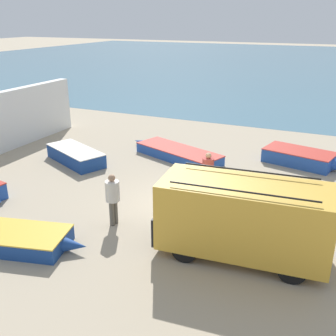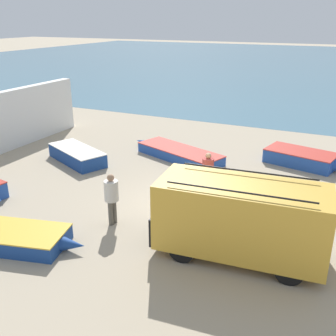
{
  "view_description": "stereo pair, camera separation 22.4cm",
  "coord_description": "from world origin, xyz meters",
  "views": [
    {
      "loc": [
        4.85,
        -12.44,
        6.61
      ],
      "look_at": [
        -1.1,
        0.81,
        1.0
      ],
      "focal_mm": 42.0,
      "sensor_mm": 36.0,
      "label": 1
    },
    {
      "loc": [
        5.05,
        -12.35,
        6.61
      ],
      "look_at": [
        -1.1,
        0.81,
        1.0
      ],
      "focal_mm": 42.0,
      "sensor_mm": 36.0,
      "label": 2
    }
  ],
  "objects": [
    {
      "name": "parked_van",
      "position": [
        2.71,
        -2.48,
        1.25
      ],
      "size": [
        5.02,
        2.37,
        2.42
      ],
      "rotation": [
        0.0,
        0.0,
        3.23
      ],
      "color": "gold",
      "rests_on": "ground_plane"
    },
    {
      "name": "fisherman_2",
      "position": [
        -1.66,
        -2.41,
        1.09
      ],
      "size": [
        0.48,
        0.48,
        1.82
      ],
      "rotation": [
        0.0,
        0.0,
        6.14
      ],
      "color": "#5B564C",
      "rests_on": "ground_plane"
    },
    {
      "name": "fishing_rowboat_2",
      "position": [
        3.45,
        6.26,
        0.33
      ],
      "size": [
        4.0,
        2.31,
        0.67
      ],
      "rotation": [
        0.0,
        0.0,
        6.06
      ],
      "color": "#234CA3",
      "rests_on": "ground_plane"
    },
    {
      "name": "ground_plane",
      "position": [
        0.0,
        0.0,
        0.0
      ],
      "size": [
        200.0,
        200.0,
        0.0
      ],
      "primitive_type": "plane",
      "color": "tan"
    },
    {
      "name": "fishing_rowboat_0",
      "position": [
        -2.36,
        4.67,
        0.25
      ],
      "size": [
        5.59,
        3.04,
        0.5
      ],
      "rotation": [
        0.0,
        0.0,
        2.79
      ],
      "color": "#234CA3",
      "rests_on": "ground_plane"
    },
    {
      "name": "fisherman_3",
      "position": [
        0.44,
        1.19,
        1.04
      ],
      "size": [
        0.46,
        0.46,
        1.74
      ],
      "rotation": [
        0.0,
        0.0,
        4.43
      ],
      "color": "#5B564C",
      "rests_on": "ground_plane"
    },
    {
      "name": "fishing_rowboat_1",
      "position": [
        -6.71,
        2.15,
        0.34
      ],
      "size": [
        4.15,
        2.65,
        0.67
      ],
      "rotation": [
        0.0,
        0.0,
        2.71
      ],
      "color": "navy",
      "rests_on": "ground_plane"
    },
    {
      "name": "fishing_rowboat_4",
      "position": [
        -3.62,
        -4.82,
        0.25
      ],
      "size": [
        4.09,
        2.27,
        0.51
      ],
      "rotation": [
        0.0,
        0.0,
        0.24
      ],
      "color": "navy",
      "rests_on": "ground_plane"
    },
    {
      "name": "sea_water",
      "position": [
        0.0,
        52.0,
        0.0
      ],
      "size": [
        120.0,
        80.0,
        0.01
      ],
      "primitive_type": "cube",
      "color": "#477084",
      "rests_on": "ground_plane"
    }
  ]
}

